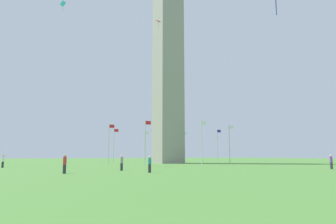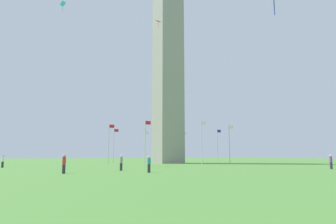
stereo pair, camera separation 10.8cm
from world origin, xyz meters
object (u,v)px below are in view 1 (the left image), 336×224
person_gray_shirt (122,163)px  person_teal_shirt (150,164)px  flagpole_nw (230,142)px  flagpole_ne (184,145)px  person_purple_shirt (331,162)px  person_white_shirt (3,161)px  person_red_shirt (65,164)px  kite_red_diamond (158,21)px  flagpole_w (202,140)px  obelisk_monument (168,54)px  flagpole_s (109,142)px  flagpole_sw (145,140)px  kite_cyan_box (63,4)px  flagpole_n (218,144)px  flagpole_e (145,145)px  flagpole_se (114,144)px

person_gray_shirt → person_teal_shirt: 5.04m
flagpole_nw → flagpole_ne: bearing=90.0°
flagpole_nw → person_purple_shirt: (-4.61, -24.81, -3.42)m
person_white_shirt → person_red_shirt: bearing=-70.2°
kite_red_diamond → person_white_shirt: bearing=-168.5°
person_white_shirt → person_purple_shirt: bearing=-30.0°
flagpole_ne → flagpole_w: bearing=-112.5°
flagpole_w → person_teal_shirt: (-17.90, -17.83, -3.48)m
flagpole_ne → flagpole_nw: size_ratio=1.00×
obelisk_monument → flagpole_s: obelisk_monument is taller
obelisk_monument → person_gray_shirt: bearing=-126.2°
obelisk_monument → flagpole_sw: size_ratio=6.20×
flagpole_s → flagpole_sw: 9.96m
flagpole_s → person_red_shirt: (-12.39, -28.80, -3.41)m
kite_cyan_box → kite_red_diamond: bearing=-1.4°
flagpole_n → person_white_shirt: flagpole_n is taller
person_red_shirt → kite_cyan_box: size_ratio=0.96×
flagpole_ne → flagpole_e: 9.96m
flagpole_n → person_purple_shirt: 35.21m
flagpole_w → kite_red_diamond: 25.72m
flagpole_ne → flagpole_s: size_ratio=1.00×
flagpole_ne → person_gray_shirt: bearing=-128.8°
flagpole_ne → person_purple_shirt: bearing=-96.1°
flagpole_w → person_red_shirt: (-25.40, -15.78, -3.41)m
flagpole_sw → flagpole_w: (9.20, -3.81, 0.00)m
person_white_shirt → person_teal_shirt: 23.69m
person_purple_shirt → person_red_shirt: (-30.00, 5.22, 0.01)m
flagpole_s → kite_red_diamond: size_ratio=4.82×
flagpole_e → flagpole_se: (-9.20, -3.81, 0.00)m
flagpole_s → obelisk_monument: bearing=-0.0°
flagpole_w → person_gray_shirt: flagpole_w is taller
flagpole_w → kite_cyan_box: (-23.50, 7.72, 23.71)m
person_gray_shirt → person_purple_shirt: 24.98m
person_red_shirt → flagpole_e: bearing=-23.6°
flagpole_se → person_white_shirt: bearing=-136.9°
obelisk_monument → person_white_shirt: (-30.69, -10.95, -23.27)m
flagpole_nw → person_gray_shirt: (-28.25, -16.73, -3.45)m
person_white_shirt → flagpole_e: bearing=41.0°
flagpole_n → kite_cyan_box: size_ratio=4.28×
flagpole_e → flagpole_sw: same height
flagpole_n → person_red_shirt: 48.13m
flagpole_s → person_teal_shirt: size_ratio=4.84×
flagpole_nw → kite_red_diamond: bearing=166.6°
person_teal_shirt → person_red_shirt: (-7.51, 2.05, 0.07)m
person_gray_shirt → person_purple_shirt: size_ratio=0.97×
obelisk_monument → flagpole_e: obelisk_monument is taller
flagpole_se → kite_red_diamond: 28.65m
person_gray_shirt → person_purple_shirt: person_purple_shirt is taller
flagpole_n → person_white_shirt: 45.25m
flagpole_s → person_gray_shirt: bearing=-103.1°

